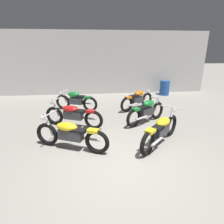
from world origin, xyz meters
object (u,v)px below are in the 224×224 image
(motorcycle_right_row_1, at_px, (147,111))
(motorcycle_left_row_1, at_px, (73,115))
(motorcycle_right_row_0, at_px, (161,129))
(motorcycle_right_row_2, at_px, (137,99))
(motorcycle_left_row_2, at_px, (76,100))
(motorcycle_left_row_0, at_px, (70,134))
(oil_drum, at_px, (165,88))

(motorcycle_right_row_1, bearing_deg, motorcycle_left_row_1, -178.00)
(motorcycle_right_row_0, bearing_deg, motorcycle_right_row_2, 88.16)
(motorcycle_left_row_2, bearing_deg, motorcycle_right_row_1, -33.25)
(motorcycle_left_row_1, distance_m, motorcycle_left_row_2, 1.85)
(motorcycle_left_row_0, bearing_deg, oil_drum, 49.94)
(motorcycle_left_row_0, relative_size, oil_drum, 2.39)
(motorcycle_right_row_1, bearing_deg, motorcycle_right_row_0, -91.72)
(motorcycle_left_row_1, relative_size, motorcycle_right_row_1, 1.20)
(motorcycle_left_row_2, relative_size, motorcycle_right_row_2, 1.09)
(motorcycle_left_row_2, relative_size, motorcycle_right_row_0, 1.15)
(motorcycle_right_row_0, relative_size, oil_drum, 1.91)
(oil_drum, bearing_deg, motorcycle_left_row_2, -154.27)
(motorcycle_right_row_1, xyz_separation_m, motorcycle_right_row_2, (0.06, 1.64, 0.00))
(motorcycle_right_row_0, bearing_deg, motorcycle_left_row_1, 149.44)
(motorcycle_right_row_2, bearing_deg, oil_drum, 48.19)
(motorcycle_right_row_2, height_order, oil_drum, motorcycle_right_row_2)
(motorcycle_left_row_1, height_order, motorcycle_right_row_1, motorcycle_left_row_1)
(motorcycle_left_row_0, height_order, motorcycle_right_row_2, motorcycle_left_row_0)
(motorcycle_left_row_0, distance_m, motorcycle_left_row_2, 3.40)
(motorcycle_left_row_2, relative_size, oil_drum, 2.21)
(motorcycle_right_row_0, xyz_separation_m, motorcycle_right_row_2, (0.10, 3.26, 0.01))
(motorcycle_right_row_0, distance_m, oil_drum, 6.25)
(motorcycle_left_row_2, xyz_separation_m, motorcycle_right_row_0, (2.63, -3.38, -0.01))
(motorcycle_right_row_1, distance_m, oil_drum, 4.76)
(motorcycle_left_row_2, height_order, motorcycle_right_row_1, same)
(motorcycle_right_row_0, bearing_deg, oil_drum, 67.80)
(motorcycle_left_row_1, xyz_separation_m, oil_drum, (4.95, 4.25, -0.03))
(motorcycle_left_row_2, distance_m, motorcycle_right_row_0, 4.28)
(motorcycle_left_row_0, height_order, motorcycle_left_row_2, motorcycle_left_row_0)
(motorcycle_left_row_1, distance_m, motorcycle_right_row_2, 3.21)
(motorcycle_right_row_0, distance_m, motorcycle_right_row_1, 1.62)
(motorcycle_left_row_2, xyz_separation_m, motorcycle_right_row_1, (2.68, -1.76, 0.00))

